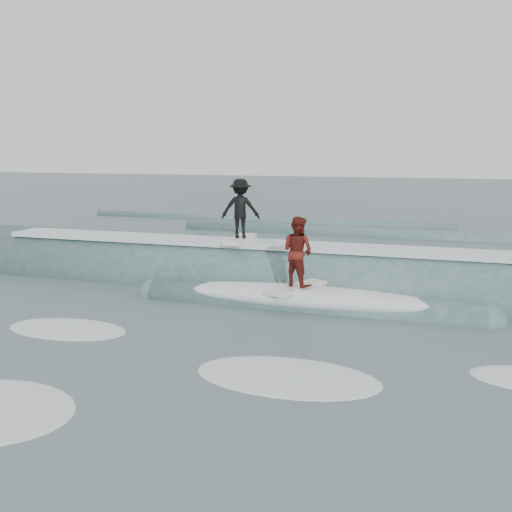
% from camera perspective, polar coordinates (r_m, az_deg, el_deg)
% --- Properties ---
extents(ground, '(160.00, 160.00, 0.00)m').
position_cam_1_polar(ground, '(11.97, -8.31, -9.92)').
color(ground, '#3A4C54').
rests_on(ground, ground).
extents(breaking_wave, '(24.12, 4.07, 2.58)m').
position_cam_1_polar(breaking_wave, '(17.64, 1.31, -2.99)').
color(breaking_wave, '#37585C').
rests_on(breaking_wave, ground).
extents(surfer_black, '(1.30, 2.03, 1.94)m').
position_cam_1_polar(surfer_black, '(17.74, -1.56, 4.57)').
color(surfer_black, white).
rests_on(surfer_black, ground).
extents(surfer_red, '(1.33, 2.05, 1.96)m').
position_cam_1_polar(surfer_red, '(15.11, 4.18, 0.16)').
color(surfer_red, white).
rests_on(surfer_red, ground).
extents(whitewater, '(16.05, 6.05, 0.10)m').
position_cam_1_polar(whitewater, '(11.58, -11.28, -10.73)').
color(whitewater, white).
rests_on(whitewater, ground).
extents(far_swells, '(33.08, 8.65, 0.80)m').
position_cam_1_polar(far_swells, '(28.97, 2.71, 2.29)').
color(far_swells, '#37585C').
rests_on(far_swells, ground).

